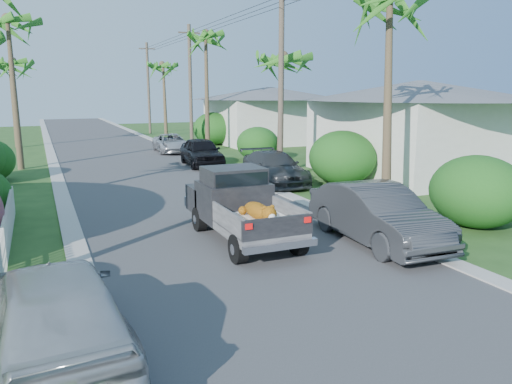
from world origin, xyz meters
name	(u,v)px	position (x,y,z in m)	size (l,w,h in m)	color
ground	(316,301)	(0.00, 0.00, 0.00)	(120.00, 120.00, 0.00)	#26471A
road	(123,157)	(0.00, 25.00, 0.01)	(8.00, 100.00, 0.02)	#38383A
curb_left	(52,160)	(-4.30, 25.00, 0.03)	(0.60, 100.00, 0.06)	#A5A39E
curb_right	(186,154)	(4.30, 25.00, 0.03)	(0.60, 100.00, 0.06)	#A5A39E
pickup_truck	(237,204)	(0.22, 5.00, 1.01)	(1.98, 5.12, 2.06)	black
parked_car_rn	(377,215)	(3.60, 2.82, 0.83)	(1.75, 5.03, 1.66)	#303236
parked_car_rm	(274,168)	(5.00, 12.43, 0.73)	(2.05, 5.05, 1.46)	#313336
parked_car_rf	(202,152)	(3.60, 19.20, 0.80)	(1.90, 4.71, 1.61)	black
parked_car_rd	(171,143)	(3.60, 26.27, 0.64)	(2.12, 4.60, 1.28)	#ADAFB4
parked_car_ln	(54,312)	(-5.00, -0.35, 0.85)	(2.00, 4.98, 1.70)	#A9ACB0
palm_l_c	(7,20)	(-6.00, 22.00, 7.91)	(4.40, 4.40, 9.20)	brown
palm_l_d	(10,61)	(-6.50, 34.00, 6.44)	(4.40, 4.40, 7.70)	brown
palm_r_b	(281,57)	(6.60, 15.00, 5.95)	(4.40, 4.40, 7.20)	brown
palm_r_c	(206,35)	(6.20, 26.00, 8.11)	(4.40, 4.40, 9.40)	brown
palm_r_d	(163,65)	(6.50, 40.00, 6.74)	(4.40, 4.40, 8.00)	brown
shrub_r_a	(477,191)	(7.60, 3.00, 1.15)	(2.80, 3.08, 2.30)	#144818
shrub_r_b	(342,158)	(7.80, 11.00, 1.25)	(3.00, 3.30, 2.50)	#144818
shrub_r_c	(258,144)	(7.50, 20.00, 1.05)	(2.60, 2.86, 2.10)	#144818
shrub_r_d	(213,129)	(8.00, 30.00, 1.30)	(3.20, 3.52, 2.60)	#144818
picket_fence	(5,240)	(-6.00, 5.50, 0.50)	(0.10, 11.00, 1.00)	white
house_right_near	(417,131)	(13.00, 12.00, 2.22)	(8.00, 9.00, 4.80)	silver
house_right_far	(269,117)	(13.00, 30.00, 2.12)	(9.00, 8.00, 4.60)	silver
utility_pole_b	(281,84)	(5.60, 13.00, 4.60)	(1.60, 0.26, 9.00)	brown
utility_pole_c	(190,86)	(5.60, 28.00, 4.60)	(1.60, 0.26, 9.00)	brown
utility_pole_d	(148,88)	(5.60, 43.00, 4.60)	(1.60, 0.26, 9.00)	brown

